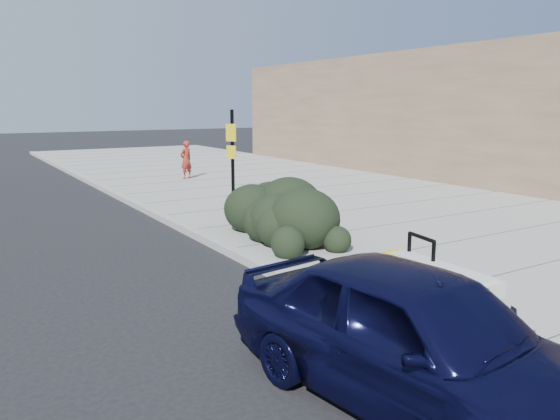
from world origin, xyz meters
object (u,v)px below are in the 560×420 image
at_px(bike_rack, 421,259).
at_px(sign_post, 232,157).
at_px(pedestrian, 186,160).
at_px(bench, 438,273).
at_px(sedan_navy, 418,338).

xyz_separation_m(bike_rack, sign_post, (0.38, 6.99, 0.99)).
bearing_deg(sign_post, pedestrian, 51.78).
relative_size(bench, pedestrian, 1.32).
relative_size(sign_post, sedan_navy, 0.63).
relative_size(sign_post, pedestrian, 1.84).
bearing_deg(sedan_navy, bench, 30.19).
xyz_separation_m(bench, pedestrian, (2.25, 15.04, 0.28)).
relative_size(bench, sign_post, 0.72).
xyz_separation_m(bench, bike_rack, (0.07, 0.42, 0.09)).
distance_m(sign_post, pedestrian, 7.88).
height_order(bench, pedestrian, pedestrian).
bearing_deg(sign_post, bench, -118.35).
bearing_deg(bench, bike_rack, 81.52).
distance_m(bench, sedan_navy, 2.67).
distance_m(bench, pedestrian, 15.21).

